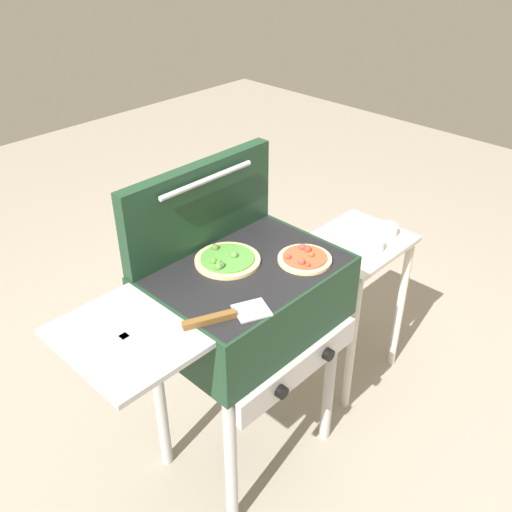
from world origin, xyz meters
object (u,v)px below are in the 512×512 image
object	(u,v)px
pizza_pepperoni	(305,258)
topping_bowl_near	(372,245)
pizza_veggie	(227,260)
grill	(244,304)
topping_bowl_far	(386,230)
spatula	(227,316)
prep_table	(352,280)

from	to	relation	value
pizza_pepperoni	topping_bowl_near	bearing A→B (deg)	3.90
pizza_veggie	pizza_pepperoni	distance (m)	0.26
grill	topping_bowl_far	xyz separation A→B (m)	(0.80, -0.05, -0.02)
pizza_pepperoni	spatula	distance (m)	0.39
spatula	topping_bowl_near	world-z (taller)	spatula
pizza_veggie	spatula	bearing A→B (deg)	-133.47
pizza_pepperoni	prep_table	distance (m)	0.64
pizza_veggie	spatula	size ratio (longest dim) A/B	0.84
grill	pizza_veggie	xyz separation A→B (m)	(-0.01, 0.07, 0.15)
pizza_pepperoni	topping_bowl_near	distance (m)	0.51
grill	spatula	size ratio (longest dim) A/B	3.68
grill	pizza_pepperoni	distance (m)	0.26
grill	topping_bowl_near	bearing A→B (deg)	-6.77
grill	topping_bowl_near	world-z (taller)	grill
pizza_veggie	pizza_pepperoni	size ratio (longest dim) A/B	1.21
prep_table	grill	bearing A→B (deg)	-179.63
pizza_veggie	prep_table	distance (m)	0.79
topping_bowl_near	topping_bowl_far	bearing A→B (deg)	9.48
topping_bowl_far	grill	bearing A→B (deg)	176.10
pizza_veggie	prep_table	xyz separation A→B (m)	(0.68, -0.07, -0.39)
topping_bowl_near	pizza_veggie	bearing A→B (deg)	167.50
pizza_pepperoni	prep_table	xyz separation A→B (m)	(0.50, 0.12, -0.39)
prep_table	pizza_veggie	bearing A→B (deg)	174.52
pizza_veggie	topping_bowl_far	distance (m)	0.84
pizza_veggie	topping_bowl_near	xyz separation A→B (m)	(0.67, -0.15, -0.17)
topping_bowl_near	topping_bowl_far	size ratio (longest dim) A/B	1.05
pizza_veggie	spatula	world-z (taller)	pizza_veggie
pizza_pepperoni	prep_table	size ratio (longest dim) A/B	0.25
spatula	topping_bowl_near	bearing A→B (deg)	4.36
pizza_veggie	topping_bowl_near	distance (m)	0.71
topping_bowl_far	topping_bowl_near	bearing A→B (deg)	-170.52
pizza_veggie	spatula	xyz separation A→B (m)	(-0.20, -0.21, -0.00)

